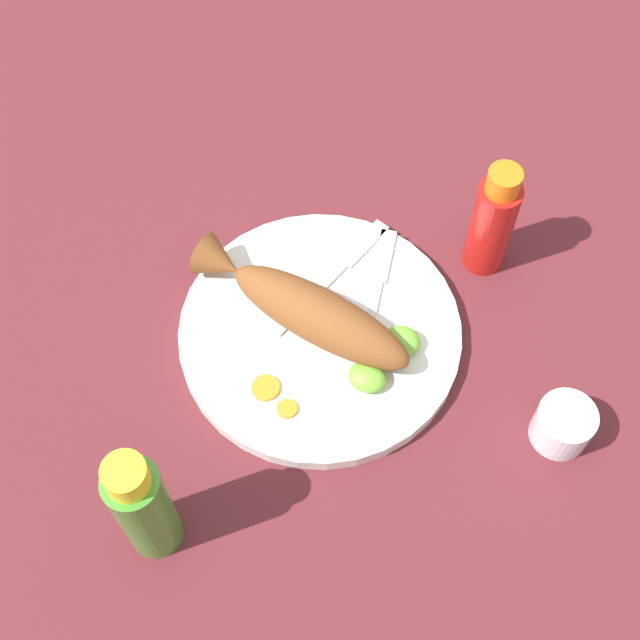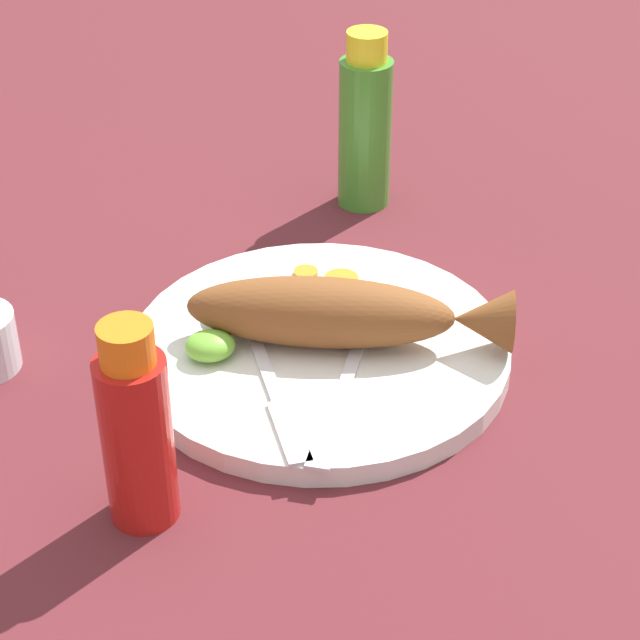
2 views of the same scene
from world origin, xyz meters
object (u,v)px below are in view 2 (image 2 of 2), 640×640
at_px(fork_far, 275,395).
at_px(hot_sauce_bottle_green, 365,126).
at_px(hot_sauce_bottle_red, 136,431).
at_px(fork_near, 340,399).
at_px(fried_fish, 343,313).
at_px(main_plate, 320,350).

height_order(fork_far, hot_sauce_bottle_green, hot_sauce_bottle_green).
bearing_deg(hot_sauce_bottle_red, fork_near, -150.77).
bearing_deg(fried_fish, fork_near, 92.80).
xyz_separation_m(fried_fish, fork_near, (0.01, 0.07, -0.03)).
xyz_separation_m(fried_fish, hot_sauce_bottle_red, (0.16, 0.15, 0.03)).
bearing_deg(hot_sauce_bottle_green, hot_sauce_bottle_red, 62.61).
bearing_deg(fried_fish, hot_sauce_bottle_red, 56.78).
relative_size(main_plate, fork_near, 1.69).
bearing_deg(fried_fish, main_plate, 0.00).
distance_m(fried_fish, fork_near, 0.08).
height_order(fried_fish, hot_sauce_bottle_green, hot_sauce_bottle_green).
distance_m(fork_near, fork_far, 0.05).
bearing_deg(main_plate, fried_fish, 167.84).
bearing_deg(fork_far, hot_sauce_bottle_red, -54.41).
distance_m(fried_fish, fork_far, 0.09).
xyz_separation_m(fried_fish, hot_sauce_bottle_green, (-0.06, -0.26, 0.04)).
bearing_deg(hot_sauce_bottle_red, main_plate, -131.29).
distance_m(fork_far, hot_sauce_bottle_red, 0.14).
distance_m(fried_fish, hot_sauce_bottle_green, 0.27).
relative_size(main_plate, hot_sauce_bottle_green, 1.74).
bearing_deg(fork_near, fork_far, -82.77).
xyz_separation_m(fried_fish, fork_far, (0.06, 0.06, -0.03)).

